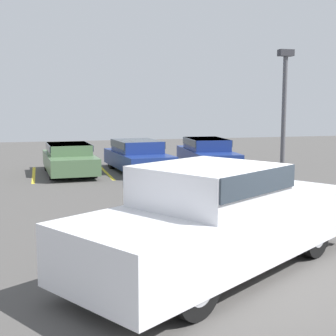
% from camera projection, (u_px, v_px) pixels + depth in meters
% --- Properties ---
extents(ground_plane, '(60.00, 60.00, 0.00)m').
position_uv_depth(ground_plane, '(262.00, 278.00, 7.45)').
color(ground_plane, '#4C4947').
extents(stall_stripe_a, '(0.12, 4.55, 0.01)m').
position_uv_depth(stall_stripe_a, '(34.00, 175.00, 18.51)').
color(stall_stripe_a, yellow).
rests_on(stall_stripe_a, ground_plane).
extents(stall_stripe_b, '(0.12, 4.55, 0.01)m').
position_uv_depth(stall_stripe_b, '(106.00, 172.00, 19.26)').
color(stall_stripe_b, yellow).
rests_on(stall_stripe_b, ground_plane).
extents(stall_stripe_c, '(0.12, 4.55, 0.01)m').
position_uv_depth(stall_stripe_c, '(172.00, 169.00, 20.01)').
color(stall_stripe_c, yellow).
rests_on(stall_stripe_c, ground_plane).
extents(stall_stripe_d, '(0.12, 4.55, 0.01)m').
position_uv_depth(stall_stripe_d, '(234.00, 167.00, 20.76)').
color(stall_stripe_d, yellow).
rests_on(stall_stripe_d, ground_plane).
extents(pickup_truck, '(5.87, 4.71, 1.79)m').
position_uv_depth(pickup_truck, '(220.00, 217.00, 7.74)').
color(pickup_truck, silver).
rests_on(pickup_truck, ground_plane).
extents(parked_sedan_a, '(2.00, 4.59, 1.21)m').
position_uv_depth(parked_sedan_a, '(69.00, 158.00, 18.65)').
color(parked_sedan_a, '#4C6B47').
rests_on(parked_sedan_a, ground_plane).
extents(parked_sedan_b, '(2.20, 4.71, 1.29)m').
position_uv_depth(parked_sedan_b, '(137.00, 155.00, 19.36)').
color(parked_sedan_b, navy).
rests_on(parked_sedan_b, ground_plane).
extents(parked_sedan_c, '(2.13, 4.91, 1.31)m').
position_uv_depth(parked_sedan_c, '(207.00, 153.00, 20.18)').
color(parked_sedan_c, navy).
rests_on(parked_sedan_c, ground_plane).
extents(light_post, '(0.70, 0.36, 5.26)m').
position_uv_depth(light_post, '(284.00, 96.00, 21.70)').
color(light_post, '#515156').
rests_on(light_post, ground_plane).
extents(wheel_stop_curb, '(1.78, 0.20, 0.14)m').
position_uv_depth(wheel_stop_curb, '(164.00, 161.00, 22.57)').
color(wheel_stop_curb, '#B7B2A8').
rests_on(wheel_stop_curb, ground_plane).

